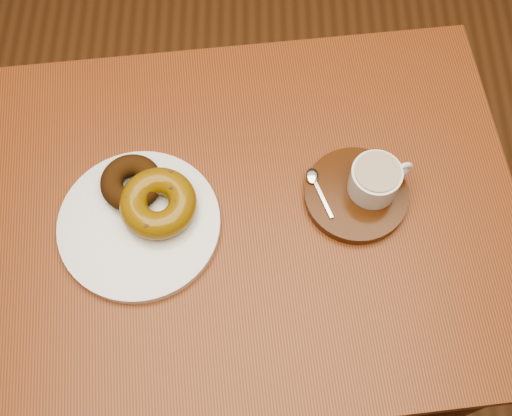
{
  "coord_description": "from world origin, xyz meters",
  "views": [
    {
      "loc": [
        -0.08,
        -0.77,
        1.75
      ],
      "look_at": [
        -0.08,
        -0.35,
        0.85
      ],
      "focal_mm": 45.0,
      "sensor_mm": 36.0,
      "label": 1
    }
  ],
  "objects_px": {
    "donut_plate": "(139,224)",
    "coffee_cup": "(376,179)",
    "saucer": "(356,195)",
    "cafe_table": "(245,244)"
  },
  "relations": [
    {
      "from": "cafe_table",
      "to": "saucer",
      "type": "distance_m",
      "value": 0.23
    },
    {
      "from": "donut_plate",
      "to": "saucer",
      "type": "distance_m",
      "value": 0.34
    },
    {
      "from": "saucer",
      "to": "cafe_table",
      "type": "bearing_deg",
      "value": -171.3
    },
    {
      "from": "donut_plate",
      "to": "coffee_cup",
      "type": "distance_m",
      "value": 0.37
    },
    {
      "from": "saucer",
      "to": "coffee_cup",
      "type": "relative_size",
      "value": 1.62
    },
    {
      "from": "coffee_cup",
      "to": "saucer",
      "type": "bearing_deg",
      "value": 179.07
    },
    {
      "from": "donut_plate",
      "to": "saucer",
      "type": "height_order",
      "value": "saucer"
    },
    {
      "from": "cafe_table",
      "to": "saucer",
      "type": "xyz_separation_m",
      "value": [
        0.18,
        0.03,
        0.14
      ]
    },
    {
      "from": "cafe_table",
      "to": "saucer",
      "type": "bearing_deg",
      "value": 2.41
    },
    {
      "from": "donut_plate",
      "to": "coffee_cup",
      "type": "xyz_separation_m",
      "value": [
        0.37,
        0.06,
        0.04
      ]
    }
  ]
}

